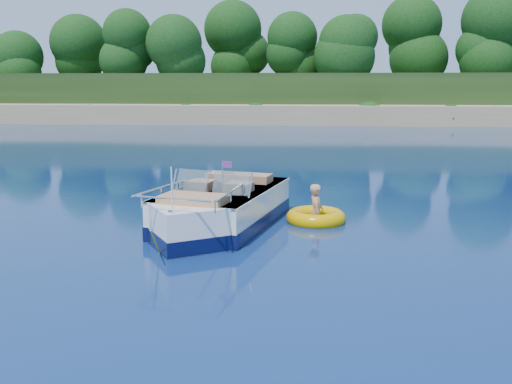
% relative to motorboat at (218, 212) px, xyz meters
% --- Properties ---
extents(ground, '(160.00, 160.00, 0.00)m').
position_rel_motorboat_xyz_m(ground, '(-1.19, -2.97, -0.38)').
color(ground, '#0B1B4E').
rests_on(ground, ground).
extents(shoreline, '(170.00, 59.00, 6.00)m').
position_rel_motorboat_xyz_m(shoreline, '(-1.19, 60.81, 0.60)').
color(shoreline, '#8E7C52').
rests_on(shoreline, ground).
extents(treeline, '(150.00, 7.12, 8.19)m').
position_rel_motorboat_xyz_m(treeline, '(-1.15, 38.05, 5.17)').
color(treeline, black).
rests_on(treeline, ground).
extents(motorboat, '(2.95, 5.77, 1.95)m').
position_rel_motorboat_xyz_m(motorboat, '(0.00, 0.00, 0.00)').
color(motorboat, white).
rests_on(motorboat, ground).
extents(tow_tube, '(1.86, 1.86, 0.38)m').
position_rel_motorboat_xyz_m(tow_tube, '(2.24, 0.84, -0.28)').
color(tow_tube, '#E7A500').
rests_on(tow_tube, ground).
extents(boy, '(0.38, 0.78, 1.50)m').
position_rel_motorboat_xyz_m(boy, '(2.24, 0.88, -0.38)').
color(boy, tan).
rests_on(boy, ground).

